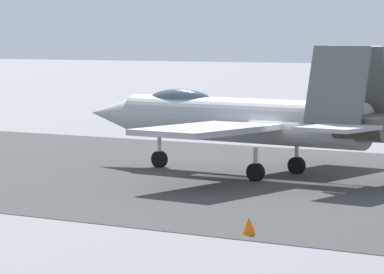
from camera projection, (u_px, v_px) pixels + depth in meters
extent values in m
plane|color=gray|center=(272.00, 181.00, 48.68)|extent=(400.00, 400.00, 0.00)
cube|color=#3B3D3D|center=(272.00, 181.00, 48.68)|extent=(240.00, 26.00, 0.02)
cube|color=white|center=(274.00, 181.00, 48.62)|extent=(8.00, 0.70, 0.00)
cylinder|color=#A9ABB0|center=(242.00, 120.00, 50.72)|extent=(12.17, 2.79, 1.95)
cone|color=#A9ABB0|center=(114.00, 114.00, 55.20)|extent=(2.89, 1.85, 1.66)
ellipsoid|color=#3F5160|center=(181.00, 101.00, 52.71)|extent=(3.67, 1.35, 1.10)
cylinder|color=#47423D|center=(361.00, 128.00, 46.55)|extent=(2.27, 1.25, 1.10)
cylinder|color=#47423D|center=(375.00, 126.00, 47.42)|extent=(2.27, 1.25, 1.10)
cube|color=#A9ABB0|center=(206.00, 130.00, 46.97)|extent=(3.81, 6.23, 0.24)
cube|color=#A9ABB0|center=(310.00, 119.00, 53.28)|extent=(3.81, 6.23, 0.24)
cube|color=#A9ABB0|center=(338.00, 128.00, 45.07)|extent=(2.59, 2.96, 0.16)
cube|color=#575C5B|center=(337.00, 85.00, 46.68)|extent=(2.66, 1.12, 3.14)
cube|color=#575C5B|center=(359.00, 84.00, 48.11)|extent=(2.66, 1.12, 3.14)
cylinder|color=silver|center=(159.00, 152.00, 53.66)|extent=(0.18, 0.18, 1.40)
cylinder|color=black|center=(159.00, 159.00, 53.69)|extent=(0.78, 0.35, 0.76)
cylinder|color=silver|center=(256.00, 165.00, 48.50)|extent=(0.18, 0.18, 1.40)
cylinder|color=black|center=(256.00, 172.00, 48.53)|extent=(0.78, 0.35, 0.76)
cylinder|color=silver|center=(297.00, 158.00, 51.04)|extent=(0.18, 0.18, 1.40)
cylinder|color=black|center=(297.00, 166.00, 51.07)|extent=(0.78, 0.35, 0.76)
cone|color=orange|center=(249.00, 226.00, 35.35)|extent=(0.44, 0.44, 0.55)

